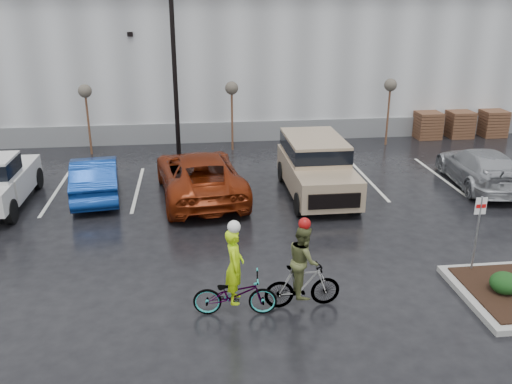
{
  "coord_description": "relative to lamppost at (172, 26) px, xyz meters",
  "views": [
    {
      "loc": [
        -3.33,
        -11.69,
        7.01
      ],
      "look_at": [
        -1.5,
        3.62,
        1.3
      ],
      "focal_mm": 38.0,
      "sensor_mm": 36.0,
      "label": 1
    }
  ],
  "objects": [
    {
      "name": "ground",
      "position": [
        4.0,
        -12.0,
        -5.69
      ],
      "size": [
        120.0,
        120.0,
        0.0
      ],
      "primitive_type": "plane",
      "color": "black",
      "rests_on": "ground"
    },
    {
      "name": "warehouse",
      "position": [
        4.0,
        9.99,
        -2.04
      ],
      "size": [
        60.5,
        15.5,
        7.2
      ],
      "color": "#A9ACAE",
      "rests_on": "ground"
    },
    {
      "name": "wooded_ridge",
      "position": [
        4.0,
        33.0,
        -2.69
      ],
      "size": [
        80.0,
        25.0,
        6.0
      ],
      "primitive_type": "cube",
      "color": "#2C441C",
      "rests_on": "ground"
    },
    {
      "name": "lamppost",
      "position": [
        0.0,
        0.0,
        0.0
      ],
      "size": [
        0.5,
        1.0,
        9.22
      ],
      "color": "black",
      "rests_on": "ground"
    },
    {
      "name": "sapling_west",
      "position": [
        -4.0,
        1.0,
        -2.96
      ],
      "size": [
        0.6,
        0.6,
        3.2
      ],
      "color": "#533521",
      "rests_on": "ground"
    },
    {
      "name": "sapling_mid",
      "position": [
        2.5,
        1.0,
        -2.96
      ],
      "size": [
        0.6,
        0.6,
        3.2
      ],
      "color": "#533521",
      "rests_on": "ground"
    },
    {
      "name": "sapling_east",
      "position": [
        10.0,
        1.0,
        -2.96
      ],
      "size": [
        0.6,
        0.6,
        3.2
      ],
      "color": "#533521",
      "rests_on": "ground"
    },
    {
      "name": "pallet_stack_a",
      "position": [
        12.5,
        2.0,
        -5.01
      ],
      "size": [
        1.2,
        1.2,
        1.35
      ],
      "primitive_type": "cube",
      "color": "#533521",
      "rests_on": "ground"
    },
    {
      "name": "pallet_stack_b",
      "position": [
        14.2,
        2.0,
        -5.01
      ],
      "size": [
        1.2,
        1.2,
        1.35
      ],
      "primitive_type": "cube",
      "color": "#533521",
      "rests_on": "ground"
    },
    {
      "name": "pallet_stack_c",
      "position": [
        16.0,
        2.0,
        -5.01
      ],
      "size": [
        1.2,
        1.2,
        1.35
      ],
      "primitive_type": "cube",
      "color": "#533521",
      "rests_on": "ground"
    },
    {
      "name": "shrub_a",
      "position": [
        8.0,
        -13.0,
        -5.27
      ],
      "size": [
        0.7,
        0.7,
        0.52
      ],
      "primitive_type": "ellipsoid",
      "color": "#133612",
      "rests_on": "curb_island"
    },
    {
      "name": "fire_lane_sign",
      "position": [
        7.8,
        -11.8,
        -4.28
      ],
      "size": [
        0.3,
        0.05,
        2.2
      ],
      "color": "gray",
      "rests_on": "ground"
    },
    {
      "name": "car_blue",
      "position": [
        -2.91,
        -4.61,
        -4.95
      ],
      "size": [
        2.15,
        4.66,
        1.48
      ],
      "primitive_type": "imported",
      "rotation": [
        0.0,
        0.0,
        3.27
      ],
      "color": "navy",
      "rests_on": "ground"
    },
    {
      "name": "car_red",
      "position": [
        0.84,
        -5.08,
        -4.86
      ],
      "size": [
        3.46,
        6.26,
        1.66
      ],
      "primitive_type": "imported",
      "rotation": [
        0.0,
        0.0,
        3.26
      ],
      "color": "maroon",
      "rests_on": "ground"
    },
    {
      "name": "suv_tan",
      "position": [
        5.06,
        -5.51,
        -4.66
      ],
      "size": [
        2.2,
        5.1,
        2.06
      ],
      "primitive_type": null,
      "color": "tan",
      "rests_on": "ground"
    },
    {
      "name": "car_far_silver",
      "position": [
        11.49,
        -5.16,
        -4.96
      ],
      "size": [
        2.53,
        5.18,
        1.45
      ],
      "primitive_type": "imported",
      "rotation": [
        0.0,
        0.0,
        3.04
      ],
      "color": "#A5A8AC",
      "rests_on": "ground"
    },
    {
      "name": "cyclist_hivis",
      "position": [
        1.47,
        -12.9,
        -4.96
      ],
      "size": [
        1.98,
        0.85,
        2.34
      ],
      "rotation": [
        0.0,
        0.0,
        1.48
      ],
      "color": "#3F3F44",
      "rests_on": "ground"
    },
    {
      "name": "cyclist_olive",
      "position": [
        3.07,
        -12.77,
        -4.85
      ],
      "size": [
        1.76,
        0.85,
        2.27
      ],
      "rotation": [
        0.0,
        0.0,
        1.6
      ],
      "color": "#3F3F44",
      "rests_on": "ground"
    }
  ]
}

